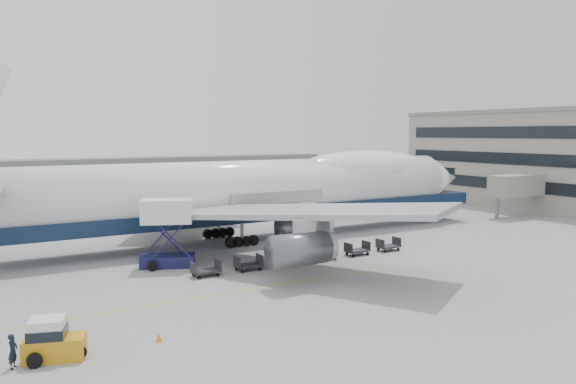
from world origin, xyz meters
TOP-DOWN VIEW (x-y plane):
  - ground at (0.00, 0.00)m, footprint 260.00×260.00m
  - apron_line at (0.00, -6.00)m, footprint 60.00×0.15m
  - hangar at (-10.00, 70.00)m, footprint 110.00×8.00m
  - airliner at (0.64, 12.00)m, footprint 67.00×55.30m
  - catering_truck at (-12.63, 4.52)m, footprint 5.29×4.53m
  - baggage_tug at (-24.74, -12.34)m, footprint 3.40×2.54m
  - ground_worker at (-26.61, -12.59)m, footprint 0.70×0.78m
  - traffic_cone at (-19.13, -12.84)m, footprint 0.36×0.36m
  - dolly_0 at (-11.08, -0.51)m, footprint 2.30×1.35m
  - dolly_1 at (-7.10, -0.51)m, footprint 2.30×1.35m
  - dolly_2 at (-3.13, -0.51)m, footprint 2.30×1.35m
  - dolly_3 at (0.84, -0.51)m, footprint 2.30×1.35m
  - dolly_4 at (4.82, -0.51)m, footprint 2.30×1.35m
  - dolly_5 at (8.79, -0.51)m, footprint 2.30×1.35m

SIDE VIEW (x-z plane):
  - ground at x=0.00m, z-range 0.00..0.00m
  - apron_line at x=0.00m, z-range 0.00..0.01m
  - traffic_cone at x=-19.13m, z-range -0.01..0.51m
  - dolly_0 at x=-11.08m, z-range -0.12..1.18m
  - dolly_1 at x=-7.10m, z-range -0.12..1.18m
  - dolly_2 at x=-3.13m, z-range -0.12..1.18m
  - dolly_3 at x=0.84m, z-range -0.12..1.18m
  - dolly_4 at x=4.82m, z-range -0.12..1.18m
  - dolly_5 at x=8.79m, z-range -0.12..1.18m
  - ground_worker at x=-26.61m, z-range 0.00..1.80m
  - baggage_tug at x=-24.74m, z-range -0.12..2.09m
  - catering_truck at x=-12.63m, z-range 0.41..6.46m
  - hangar at x=-10.00m, z-range 0.00..7.00m
  - airliner at x=0.64m, z-range -4.37..15.61m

